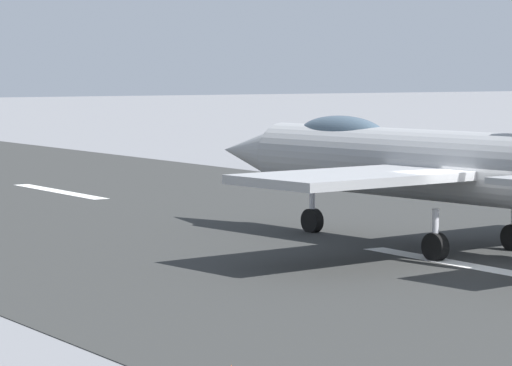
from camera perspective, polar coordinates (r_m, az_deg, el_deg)
The scene contains 4 objects.
ground_plane at distance 36.24m, azimuth 8.44°, elevation -3.38°, with size 400.00×400.00×0.00m, color slate.
runway_strip at distance 36.22m, azimuth 8.46°, elevation -3.37°, with size 240.00×26.00×0.02m.
fighter_jet at distance 39.01m, azimuth 7.09°, elevation 0.86°, with size 17.68×14.02×5.67m.
crew_person at distance 54.42m, azimuth 7.68°, elevation 0.23°, with size 0.70×0.36×1.64m.
Camera 1 is at (-26.98, 23.64, 5.14)m, focal length 95.74 mm.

